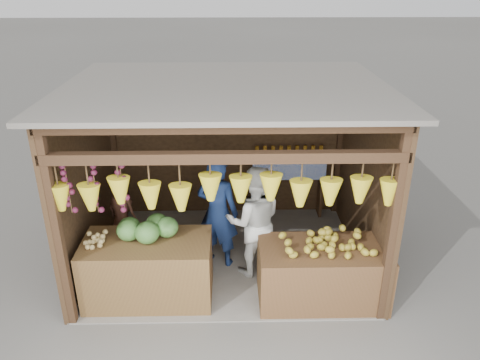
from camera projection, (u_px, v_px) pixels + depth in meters
The scene contains 12 objects.
ground at pixel (228, 256), 7.23m from camera, with size 80.00×80.00×0.00m, color #514F49.
stall_structure at pixel (224, 157), 6.50m from camera, with size 4.30×3.30×2.66m.
back_shelf at pixel (288, 171), 8.06m from camera, with size 1.25×0.32×1.32m.
counter_left at pixel (149, 270), 6.15m from camera, with size 1.65×0.85×0.87m, color #4F331A.
counter_right at pixel (322, 274), 6.13m from camera, with size 1.66×0.85×0.79m, color #4B3219.
stool at pixel (126, 246), 7.23m from camera, with size 0.29×0.29×0.27m, color black.
man_standing at pixel (218, 212), 6.72m from camera, with size 0.62×0.41×1.70m, color navy.
woman_standing at pixel (254, 222), 6.52m from camera, with size 0.81×0.63×1.66m, color silver.
vendor_seated at pixel (122, 211), 6.97m from camera, with size 0.47×0.31×0.97m, color #512E20.
melon_pile at pixel (144, 227), 5.99m from camera, with size 1.00×0.50×0.32m, color #1C4C14, non-canonical shape.
tanfruit_pile at pixel (94, 239), 5.90m from camera, with size 0.34×0.40×0.13m, color tan, non-canonical shape.
mango_pile at pixel (327, 240), 5.95m from camera, with size 1.40×0.64×0.22m, color orange, non-canonical shape.
Camera 1 is at (0.06, -6.11, 4.03)m, focal length 35.00 mm.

